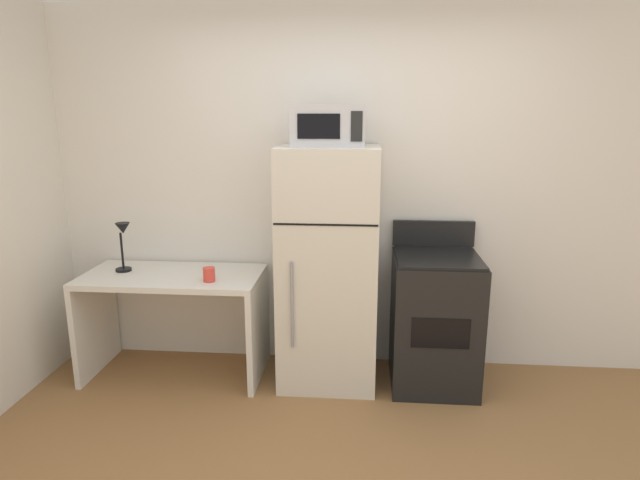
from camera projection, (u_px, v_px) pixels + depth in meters
wall_back_white at (351, 190)px, 3.85m from camera, size 5.00×0.10×2.60m
desk at (174, 303)px, 3.76m from camera, size 1.24×0.62×0.75m
desk_lamp at (123, 239)px, 3.71m from camera, size 0.14×0.12×0.35m
coffee_mug at (209, 274)px, 3.54m from camera, size 0.08×0.08×0.09m
refrigerator at (328, 268)px, 3.62m from camera, size 0.66×0.61×1.64m
microwave at (329, 126)px, 3.38m from camera, size 0.46×0.35×0.26m
oven_range at (434, 319)px, 3.64m from camera, size 0.57×0.61×1.10m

